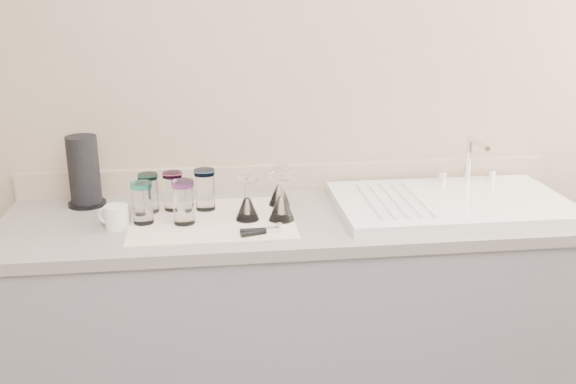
{
  "coord_description": "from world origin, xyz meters",
  "views": [
    {
      "loc": [
        -0.3,
        -0.9,
        1.68
      ],
      "look_at": [
        -0.05,
        1.15,
        1.0
      ],
      "focal_mm": 40.0,
      "sensor_mm": 36.0,
      "label": 1
    }
  ],
  "objects": [
    {
      "name": "room_envelope",
      "position": [
        0.0,
        0.0,
        1.56
      ],
      "size": [
        3.54,
        3.5,
        2.52
      ],
      "color": "#4E4E53",
      "rests_on": "ground"
    },
    {
      "name": "counter_unit",
      "position": [
        0.0,
        1.2,
        0.45
      ],
      "size": [
        2.06,
        0.62,
        0.9
      ],
      "color": "gray",
      "rests_on": "ground"
    },
    {
      "name": "sink_unit",
      "position": [
        0.55,
        1.2,
        0.92
      ],
      "size": [
        0.82,
        0.5,
        0.22
      ],
      "color": "white",
      "rests_on": "counter_unit"
    },
    {
      "name": "dish_towel",
      "position": [
        -0.31,
        1.17,
        0.9
      ],
      "size": [
        0.55,
        0.42,
        0.01
      ],
      "primitive_type": "cube",
      "color": "white",
      "rests_on": "counter_unit"
    },
    {
      "name": "tumbler_teal",
      "position": [
        -0.52,
        1.27,
        0.98
      ],
      "size": [
        0.07,
        0.07,
        0.14
      ],
      "color": "white",
      "rests_on": "dish_towel"
    },
    {
      "name": "tumbler_cyan",
      "position": [
        -0.44,
        1.28,
        0.98
      ],
      "size": [
        0.07,
        0.07,
        0.14
      ],
      "color": "white",
      "rests_on": "dish_towel"
    },
    {
      "name": "tumbler_purple",
      "position": [
        -0.33,
        1.27,
        0.98
      ],
      "size": [
        0.07,
        0.07,
        0.15
      ],
      "color": "white",
      "rests_on": "dish_towel"
    },
    {
      "name": "tumbler_magenta",
      "position": [
        -0.53,
        1.16,
        0.98
      ],
      "size": [
        0.07,
        0.07,
        0.14
      ],
      "color": "white",
      "rests_on": "dish_towel"
    },
    {
      "name": "tumbler_blue",
      "position": [
        -0.4,
        1.14,
        0.98
      ],
      "size": [
        0.07,
        0.07,
        0.15
      ],
      "color": "white",
      "rests_on": "dish_towel"
    },
    {
      "name": "goblet_back_right",
      "position": [
        -0.06,
        1.29,
        0.96
      ],
      "size": [
        0.08,
        0.08,
        0.14
      ],
      "color": "white",
      "rests_on": "dish_towel"
    },
    {
      "name": "goblet_front_left",
      "position": [
        -0.19,
        1.15,
        0.96
      ],
      "size": [
        0.08,
        0.08,
        0.15
      ],
      "color": "white",
      "rests_on": "dish_towel"
    },
    {
      "name": "goblet_front_right",
      "position": [
        -0.07,
        1.13,
        0.96
      ],
      "size": [
        0.09,
        0.09,
        0.16
      ],
      "color": "white",
      "rests_on": "dish_towel"
    },
    {
      "name": "can_opener",
      "position": [
        -0.15,
        1.01,
        0.92
      ],
      "size": [
        0.14,
        0.06,
        0.02
      ],
      "color": "silver",
      "rests_on": "dish_towel"
    },
    {
      "name": "white_mug",
      "position": [
        -0.62,
        1.14,
        0.94
      ],
      "size": [
        0.12,
        0.1,
        0.08
      ],
      "color": "white",
      "rests_on": "counter_unit"
    },
    {
      "name": "paper_towel_roll",
      "position": [
        -0.76,
        1.39,
        1.03
      ],
      "size": [
        0.14,
        0.14,
        0.26
      ],
      "color": "black",
      "rests_on": "counter_unit"
    }
  ]
}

